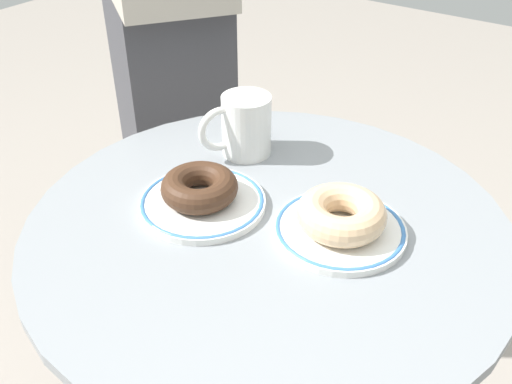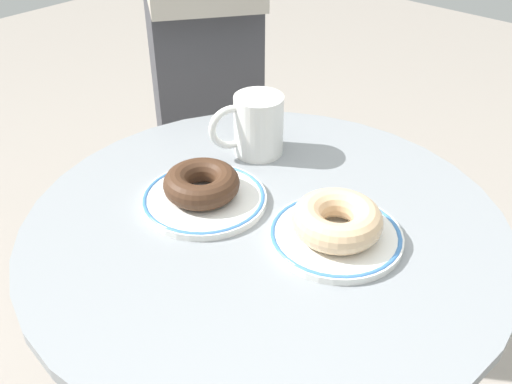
{
  "view_description": "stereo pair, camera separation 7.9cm",
  "coord_description": "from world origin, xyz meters",
  "views": [
    {
      "loc": [
        0.35,
        -0.52,
        1.24
      ],
      "look_at": [
        -0.03,
        0.01,
        0.79
      ],
      "focal_mm": 40.04,
      "sensor_mm": 36.0,
      "label": 1
    },
    {
      "loc": [
        0.41,
        -0.47,
        1.24
      ],
      "look_at": [
        -0.03,
        0.01,
        0.79
      ],
      "focal_mm": 40.04,
      "sensor_mm": 36.0,
      "label": 2
    }
  ],
  "objects": [
    {
      "name": "cafe_table",
      "position": [
        0.0,
        0.0,
        0.51
      ],
      "size": [
        0.67,
        0.67,
        0.76
      ],
      "color": "gray",
      "rests_on": "ground"
    },
    {
      "name": "donut_chocolate",
      "position": [
        -0.1,
        -0.02,
        0.79
      ],
      "size": [
        0.14,
        0.14,
        0.04
      ],
      "primitive_type": "torus",
      "rotation": [
        0.0,
        0.0,
        0.37
      ],
      "color": "#422819",
      "rests_on": "plate_left"
    },
    {
      "name": "coffee_mug",
      "position": [
        -0.13,
        0.13,
        0.81
      ],
      "size": [
        0.08,
        0.12,
        0.1
      ],
      "color": "white",
      "rests_on": "cafe_table"
    },
    {
      "name": "plate_left",
      "position": [
        -0.09,
        -0.03,
        0.77
      ],
      "size": [
        0.18,
        0.18,
        0.01
      ],
      "color": "white",
      "rests_on": "cafe_table"
    },
    {
      "name": "person_figure",
      "position": [
        -0.54,
        0.38,
        0.81
      ],
      "size": [
        0.49,
        0.44,
        1.66
      ],
      "color": "#3D3D42",
      "rests_on": "ground"
    },
    {
      "name": "plate_right",
      "position": [
        0.09,
        0.03,
        0.77
      ],
      "size": [
        0.18,
        0.18,
        0.01
      ],
      "color": "white",
      "rests_on": "cafe_table"
    },
    {
      "name": "donut_glazed",
      "position": [
        0.09,
        0.03,
        0.79
      ],
      "size": [
        0.16,
        0.16,
        0.04
      ],
      "primitive_type": "torus",
      "rotation": [
        0.0,
        0.0,
        3.57
      ],
      "color": "#E0B789",
      "rests_on": "plate_right"
    }
  ]
}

